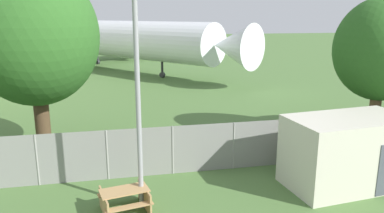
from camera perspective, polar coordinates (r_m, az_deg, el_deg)
perimeter_fence at (r=15.01m, az=-2.97°, el=-6.67°), size 56.07×0.07×2.00m
airplane at (r=47.69m, az=-15.72°, el=10.08°), size 32.57×38.57×11.60m
portable_cabin at (r=15.10m, az=22.71°, el=-6.36°), size 4.78×2.89×2.63m
picnic_bench_near_cabin at (r=12.65m, az=-10.22°, el=-13.59°), size 1.79×1.68×0.76m
tree_near_hangar at (r=19.64m, az=26.96°, el=7.73°), size 4.38×4.38×7.11m
tree_behind_benches at (r=17.82m, az=-22.93°, el=9.81°), size 5.56×5.56×8.42m
light_mast at (r=11.61m, az=-8.35°, el=4.67°), size 0.44×0.44×7.17m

